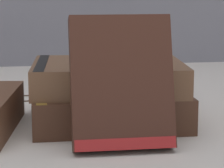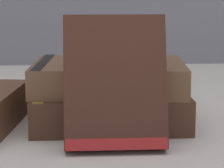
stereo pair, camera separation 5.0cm
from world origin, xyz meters
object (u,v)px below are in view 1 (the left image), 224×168
(book_flat_bottom, at_px, (108,106))
(pocket_watch, at_px, (129,63))
(book_leaning_front, at_px, (117,88))
(reading_glasses, at_px, (42,97))
(book_flat_top, at_px, (108,76))

(book_flat_bottom, bearing_deg, pocket_watch, -49.95)
(pocket_watch, bearing_deg, book_leaning_front, -108.71)
(book_leaning_front, bearing_deg, reading_glasses, 106.21)
(book_flat_top, height_order, reading_glasses, book_flat_top)
(book_flat_bottom, xyz_separation_m, book_flat_top, (-0.00, -0.00, 0.04))
(book_flat_bottom, distance_m, pocket_watch, 0.07)
(reading_glasses, bearing_deg, book_leaning_front, -72.81)
(book_flat_bottom, xyz_separation_m, book_leaning_front, (-0.00, -0.10, 0.04))
(book_flat_bottom, distance_m, book_leaning_front, 0.11)
(book_flat_bottom, relative_size, book_flat_top, 0.97)
(book_flat_bottom, distance_m, reading_glasses, 0.17)
(book_leaning_front, relative_size, pocket_watch, 2.58)
(book_flat_top, relative_size, pocket_watch, 3.57)
(book_flat_top, xyz_separation_m, pocket_watch, (0.02, -0.03, 0.02))
(book_leaning_front, xyz_separation_m, pocket_watch, (0.03, 0.08, 0.01))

